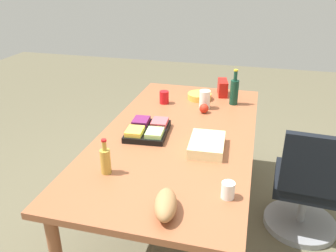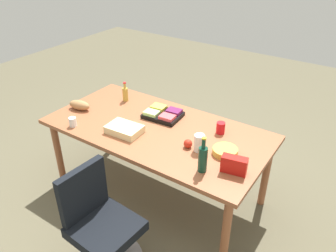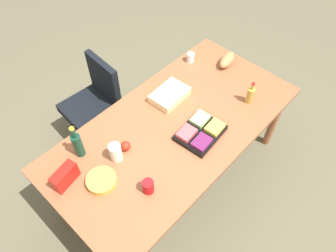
{
  "view_description": "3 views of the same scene",
  "coord_description": "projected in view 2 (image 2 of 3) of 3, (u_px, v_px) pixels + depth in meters",
  "views": [
    {
      "loc": [
        -2.2,
        -0.5,
        1.89
      ],
      "look_at": [
        -0.08,
        0.05,
        0.88
      ],
      "focal_mm": 37.14,
      "sensor_mm": 36.0,
      "label": 1
    },
    {
      "loc": [
        1.63,
        -2.22,
        2.45
      ],
      "look_at": [
        0.13,
        -0.0,
        0.86
      ],
      "focal_mm": 35.93,
      "sensor_mm": 36.0,
      "label": 2
    },
    {
      "loc": [
        1.2,
        1.05,
        2.81
      ],
      "look_at": [
        0.05,
        -0.02,
        0.82
      ],
      "focal_mm": 34.16,
      "sensor_mm": 36.0,
      "label": 3
    }
  ],
  "objects": [
    {
      "name": "ground_plane",
      "position": [
        158.0,
        191.0,
        3.62
      ],
      "size": [
        10.0,
        10.0,
        0.0
      ],
      "primitive_type": "plane",
      "color": "brown"
    },
    {
      "name": "conference_table",
      "position": [
        157.0,
        134.0,
        3.25
      ],
      "size": [
        2.14,
        1.08,
        0.8
      ],
      "color": "#965434",
      "rests_on": "ground"
    },
    {
      "name": "office_chair",
      "position": [
        102.0,
        232.0,
        2.69
      ],
      "size": [
        0.56,
        0.56,
        0.9
      ],
      "color": "gray",
      "rests_on": "ground"
    },
    {
      "name": "chip_bowl",
      "position": [
        225.0,
        151.0,
        2.83
      ],
      "size": [
        0.27,
        0.27,
        0.05
      ],
      "primitive_type": "cylinder",
      "rotation": [
        0.0,
        0.0,
        -0.31
      ],
      "color": "gold",
      "rests_on": "conference_table"
    },
    {
      "name": "red_solo_cup",
      "position": [
        221.0,
        128.0,
        3.1
      ],
      "size": [
        0.1,
        0.1,
        0.11
      ],
      "primitive_type": "cylinder",
      "rotation": [
        0.0,
        0.0,
        0.34
      ],
      "color": "red",
      "rests_on": "conference_table"
    },
    {
      "name": "sheet_cake",
      "position": [
        124.0,
        129.0,
        3.12
      ],
      "size": [
        0.33,
        0.24,
        0.07
      ],
      "primitive_type": "cube",
      "rotation": [
        0.0,
        0.0,
        0.06
      ],
      "color": "beige",
      "rests_on": "conference_table"
    },
    {
      "name": "paper_cup",
      "position": [
        73.0,
        122.0,
        3.22
      ],
      "size": [
        0.09,
        0.09,
        0.09
      ],
      "primitive_type": "cylinder",
      "rotation": [
        0.0,
        0.0,
        0.35
      ],
      "color": "white",
      "rests_on": "conference_table"
    },
    {
      "name": "dressing_bottle",
      "position": [
        125.0,
        94.0,
        3.67
      ],
      "size": [
        0.07,
        0.07,
        0.22
      ],
      "color": "gold",
      "rests_on": "conference_table"
    },
    {
      "name": "bread_loaf",
      "position": [
        80.0,
        105.0,
        3.51
      ],
      "size": [
        0.26,
        0.16,
        0.1
      ],
      "primitive_type": "ellipsoid",
      "rotation": [
        0.0,
        0.0,
        0.2
      ],
      "color": "#A67547",
      "rests_on": "conference_table"
    },
    {
      "name": "apple_red",
      "position": [
        188.0,
        144.0,
        2.9
      ],
      "size": [
        0.08,
        0.08,
        0.08
      ],
      "primitive_type": "sphere",
      "rotation": [
        0.0,
        0.0,
        -0.04
      ],
      "color": "red",
      "rests_on": "conference_table"
    },
    {
      "name": "chip_bag_red",
      "position": [
        234.0,
        165.0,
        2.59
      ],
      "size": [
        0.21,
        0.12,
        0.14
      ],
      "primitive_type": "cube",
      "rotation": [
        0.0,
        0.0,
        0.2
      ],
      "color": "red",
      "rests_on": "conference_table"
    },
    {
      "name": "fruit_platter",
      "position": [
        163.0,
        114.0,
        3.38
      ],
      "size": [
        0.38,
        0.31,
        0.07
      ],
      "color": "black",
      "rests_on": "conference_table"
    },
    {
      "name": "mayo_jar",
      "position": [
        199.0,
        143.0,
        2.84
      ],
      "size": [
        0.11,
        0.11,
        0.15
      ],
      "primitive_type": "cylinder",
      "rotation": [
        0.0,
        0.0,
        -0.25
      ],
      "color": "white",
      "rests_on": "conference_table"
    },
    {
      "name": "wine_bottle",
      "position": [
        203.0,
        158.0,
        2.58
      ],
      "size": [
        0.09,
        0.09,
        0.31
      ],
      "color": "#123B2A",
      "rests_on": "conference_table"
    }
  ]
}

